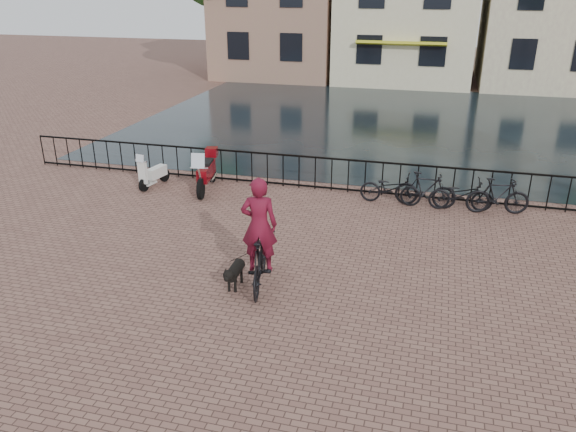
% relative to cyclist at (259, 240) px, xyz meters
% --- Properties ---
extents(ground, '(100.00, 100.00, 0.00)m').
position_rel_cyclist_xyz_m(ground, '(0.32, -2.00, -1.05)').
color(ground, brown).
rests_on(ground, ground).
extents(canal_water, '(20.00, 20.00, 0.00)m').
position_rel_cyclist_xyz_m(canal_water, '(0.32, 15.30, -1.05)').
color(canal_water, black).
rests_on(canal_water, ground).
extents(railing, '(20.00, 0.05, 1.02)m').
position_rel_cyclist_xyz_m(railing, '(0.32, 6.00, -0.54)').
color(railing, black).
rests_on(railing, ground).
extents(cyclist, '(0.96, 2.09, 2.76)m').
position_rel_cyclist_xyz_m(cyclist, '(0.00, 0.00, 0.00)').
color(cyclist, black).
rests_on(cyclist, ground).
extents(dog, '(0.31, 0.90, 0.60)m').
position_rel_cyclist_xyz_m(dog, '(-0.49, -0.17, -0.75)').
color(dog, black).
rests_on(dog, ground).
extents(motorcycle, '(0.80, 2.04, 1.42)m').
position_rel_cyclist_xyz_m(motorcycle, '(-3.30, 5.08, -0.34)').
color(motorcycle, maroon).
rests_on(motorcycle, ground).
extents(scooter, '(0.59, 1.31, 1.18)m').
position_rel_cyclist_xyz_m(scooter, '(-4.98, 4.98, -0.46)').
color(scooter, silver).
rests_on(scooter, ground).
extents(parked_bike_0, '(1.75, 0.70, 0.90)m').
position_rel_cyclist_xyz_m(parked_bike_0, '(2.12, 5.40, -0.60)').
color(parked_bike_0, black).
rests_on(parked_bike_0, ground).
extents(parked_bike_1, '(1.69, 0.57, 1.00)m').
position_rel_cyclist_xyz_m(parked_bike_1, '(3.07, 5.40, -0.55)').
color(parked_bike_1, black).
rests_on(parked_bike_1, ground).
extents(parked_bike_2, '(1.77, 0.79, 0.90)m').
position_rel_cyclist_xyz_m(parked_bike_2, '(4.02, 5.40, -0.60)').
color(parked_bike_2, black).
rests_on(parked_bike_2, ground).
extents(parked_bike_3, '(1.72, 0.74, 1.00)m').
position_rel_cyclist_xyz_m(parked_bike_3, '(4.97, 5.40, -0.55)').
color(parked_bike_3, black).
rests_on(parked_bike_3, ground).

